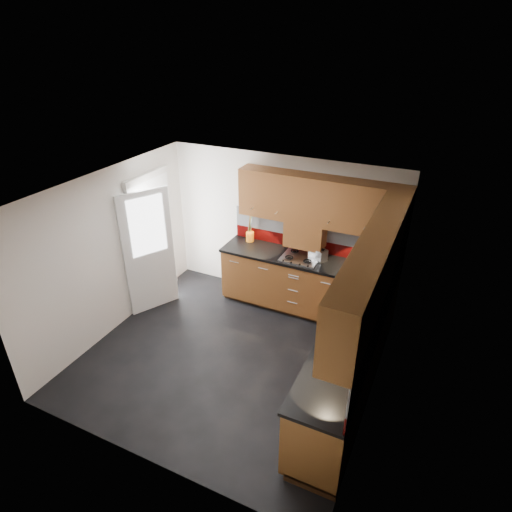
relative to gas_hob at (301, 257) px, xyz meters
The scene contains 14 objects.
room 1.63m from the gas_hob, 107.03° to the right, with size 4.00×3.80×2.64m.
base_cabinets 1.10m from the gas_hob, 50.67° to the right, with size 2.70×3.20×0.95m.
countertop 0.98m from the gas_hob, 51.77° to the right, with size 2.72×3.22×0.04m.
backsplash 1.02m from the gas_hob, 33.28° to the right, with size 2.70×3.20×0.54m.
upper_cabinets 1.36m from the gas_hob, 41.51° to the right, with size 2.50×3.20×0.72m.
extractor_hood 0.37m from the gas_hob, 90.00° to the left, with size 0.60×0.33×0.40m, color brown.
glass_cabinet 1.61m from the gas_hob, 17.76° to the right, with size 0.32×0.80×0.66m.
back_door 2.35m from the gas_hob, 162.10° to the right, with size 0.42×1.19×2.04m.
gas_hob is the anchor object (origin of this frame).
utensil_pot 0.99m from the gas_hob, 167.61° to the left, with size 0.13×0.13×0.46m.
toaster 0.27m from the gas_hob, 18.36° to the left, with size 0.30×0.25×0.19m.
food_processor 1.23m from the gas_hob, 18.50° to the right, with size 0.19×0.19×0.32m.
paper_towel 1.38m from the gas_hob, 22.09° to the right, with size 0.12×0.12×0.26m, color white.
orange_cloth 1.17m from the gas_hob, 19.33° to the right, with size 0.15×0.13×0.02m, color #F8441B.
Camera 1 is at (2.28, -4.00, 4.04)m, focal length 30.00 mm.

